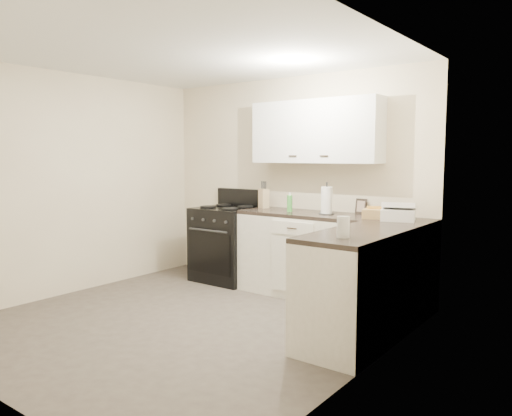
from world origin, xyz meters
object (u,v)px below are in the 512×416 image
Objects in this scene: knife_block at (264,198)px; stove at (227,244)px; countertop_grill at (398,215)px; paper_towel at (327,201)px; wicker_basket at (378,214)px.

stove is at bearing -142.08° from knife_block.
countertop_grill is at bearing 15.26° from knife_block.
paper_towel is 1.05× the size of wicker_basket.
wicker_basket is at bearing -3.26° from paper_towel.
stove is 3.28× the size of wicker_basket.
knife_block is 0.83× the size of wicker_basket.
stove is 1.53m from paper_towel.
knife_block is at bearing 17.14° from stove.
knife_block is at bearing 172.78° from paper_towel.
knife_block is 1.54m from wicker_basket.
paper_towel is at bearing 176.74° from wicker_basket.
paper_towel reaches higher than stove.
countertop_grill is at bearing -4.41° from wicker_basket.
countertop_grill reaches higher than wicker_basket.
knife_block is at bearing 174.33° from wicker_basket.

